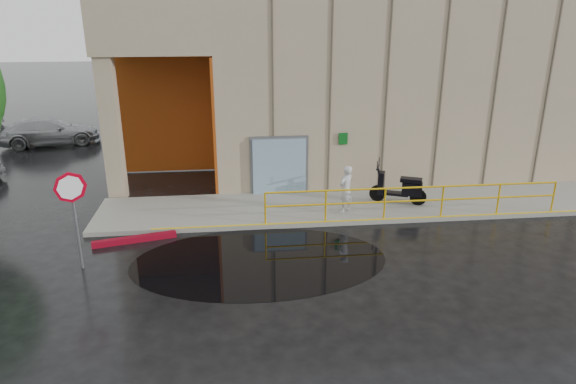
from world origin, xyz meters
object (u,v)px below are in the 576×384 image
at_px(person, 346,189).
at_px(scooter, 400,179).
at_px(stop_sign, 72,200).
at_px(red_curb, 135,239).
at_px(car_c, 49,131).

height_order(person, scooter, person).
distance_m(person, scooter, 2.08).
height_order(stop_sign, red_curb, stop_sign).
bearing_deg(car_c, red_curb, -166.92).
bearing_deg(car_c, scooter, -138.62).
xyz_separation_m(person, stop_sign, (-7.68, -2.84, 1.00)).
height_order(scooter, car_c, scooter).
distance_m(stop_sign, car_c, 14.71).
height_order(stop_sign, car_c, stop_sign).
bearing_deg(red_curb, car_c, 116.70).
height_order(red_curb, car_c, car_c).
relative_size(stop_sign, car_c, 0.56).
bearing_deg(stop_sign, person, 15.80).
relative_size(red_curb, car_c, 0.51).
relative_size(person, car_c, 0.33).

